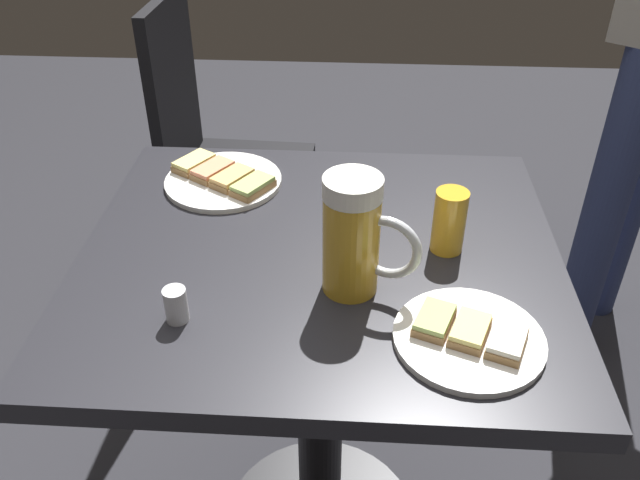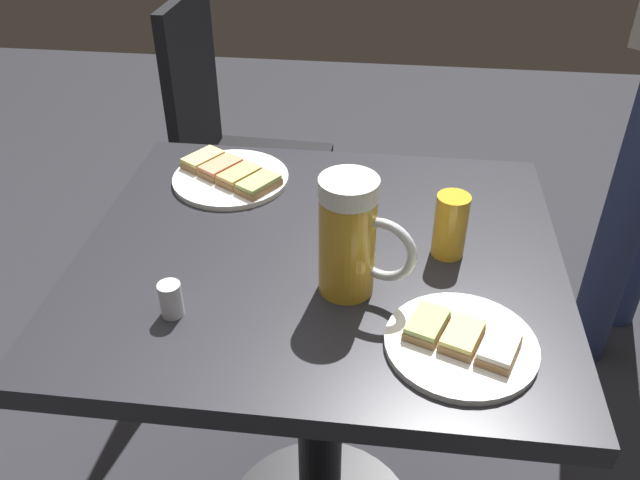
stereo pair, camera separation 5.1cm
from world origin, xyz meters
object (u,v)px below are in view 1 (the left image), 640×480
beer_mug (355,237)px  salt_shaker (176,305)px  beer_glass_small (449,221)px  cafe_chair (215,150)px  plate_near (223,179)px  plate_far (469,336)px

beer_mug → salt_shaker: 0.27m
beer_glass_small → cafe_chair: cafe_chair is taller
plate_near → beer_glass_small: (-0.19, -0.40, 0.04)m
plate_near → plate_far: same height
beer_glass_small → cafe_chair: 0.97m
plate_near → beer_mug: bearing=-139.8°
plate_near → beer_glass_small: size_ratio=2.06×
beer_glass_small → salt_shaker: bearing=116.4°
beer_mug → salt_shaker: size_ratio=3.55×
beer_mug → beer_glass_small: bearing=-53.5°
beer_mug → cafe_chair: beer_mug is taller
beer_glass_small → cafe_chair: bearing=35.9°
beer_mug → salt_shaker: (-0.09, 0.25, -0.07)m
plate_far → beer_glass_small: (0.22, 0.01, 0.04)m
cafe_chair → plate_near: bearing=17.0°
beer_glass_small → cafe_chair: size_ratio=0.11×
plate_near → cafe_chair: bearing=14.6°
plate_far → beer_glass_small: size_ratio=1.94×
cafe_chair → plate_far: bearing=32.3°
salt_shaker → cafe_chair: bearing=9.1°
plate_near → salt_shaker: salt_shaker is taller
plate_far → cafe_chair: (0.97, 0.56, -0.24)m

